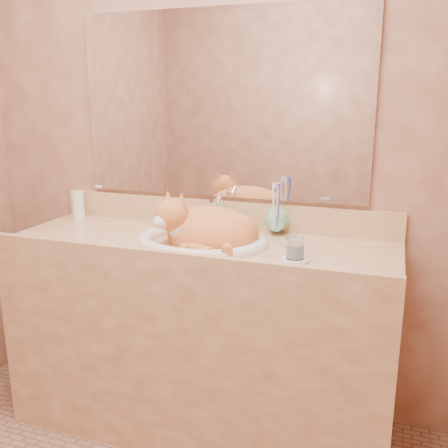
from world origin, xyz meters
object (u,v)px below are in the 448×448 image
(cat, at_px, (205,227))
(vanity_counter, at_px, (200,335))
(sink_basin, at_px, (202,223))
(water_glass, at_px, (295,248))
(toothbrush_cup, at_px, (276,225))
(soap_dispenser, at_px, (228,216))

(cat, bearing_deg, vanity_counter, 170.42)
(sink_basin, bearing_deg, water_glass, -20.21)
(sink_basin, height_order, cat, cat)
(cat, xyz_separation_m, toothbrush_cup, (0.25, 0.18, -0.01))
(sink_basin, relative_size, toothbrush_cup, 4.82)
(soap_dispenser, bearing_deg, toothbrush_cup, 12.47)
(sink_basin, height_order, soap_dispenser, soap_dispenser)
(vanity_counter, height_order, soap_dispenser, soap_dispenser)
(sink_basin, relative_size, water_glass, 6.92)
(sink_basin, bearing_deg, soap_dispenser, 60.34)
(water_glass, bearing_deg, vanity_counter, 163.35)
(cat, height_order, water_glass, cat)
(vanity_counter, xyz_separation_m, soap_dispenser, (0.09, 0.12, 0.51))
(toothbrush_cup, bearing_deg, sink_basin, -144.97)
(vanity_counter, relative_size, sink_basin, 3.02)
(vanity_counter, distance_m, sink_basin, 0.51)
(vanity_counter, distance_m, toothbrush_cup, 0.58)
(vanity_counter, xyz_separation_m, toothbrush_cup, (0.28, 0.16, 0.48))
(cat, relative_size, soap_dispenser, 2.38)
(cat, bearing_deg, toothbrush_cup, 51.53)
(cat, distance_m, water_glass, 0.40)
(soap_dispenser, distance_m, toothbrush_cup, 0.20)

